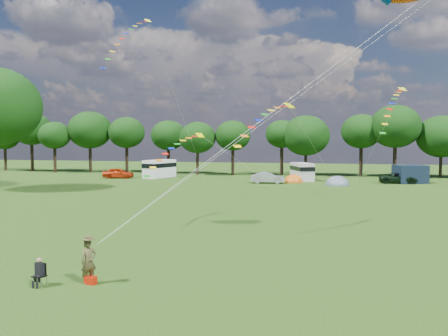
% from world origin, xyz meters
% --- Properties ---
extents(ground_plane, '(180.00, 180.00, 0.00)m').
position_xyz_m(ground_plane, '(0.00, 0.00, 0.00)').
color(ground_plane, black).
rests_on(ground_plane, ground).
extents(tree_line, '(102.98, 10.98, 10.27)m').
position_xyz_m(tree_line, '(5.30, 54.99, 6.35)').
color(tree_line, black).
rests_on(tree_line, ground).
extents(car_a, '(4.54, 2.25, 1.45)m').
position_xyz_m(car_a, '(-23.43, 44.80, 0.73)').
color(car_a, '#BB2E0C').
rests_on(car_a, ground).
extents(car_b, '(4.05, 1.93, 1.38)m').
position_xyz_m(car_b, '(-2.09, 41.83, 0.69)').
color(car_b, gray).
rests_on(car_b, ground).
extents(car_d, '(4.79, 2.27, 1.29)m').
position_xyz_m(car_d, '(13.68, 45.26, 0.64)').
color(car_d, black).
rests_on(car_d, ground).
extents(campervan_b, '(3.70, 5.54, 2.51)m').
position_xyz_m(campervan_b, '(-18.23, 47.18, 1.35)').
color(campervan_b, white).
rests_on(campervan_b, ground).
extents(campervan_c, '(3.58, 5.11, 2.30)m').
position_xyz_m(campervan_c, '(1.77, 46.97, 1.24)').
color(campervan_c, silver).
rests_on(campervan_c, ground).
extents(tent_orange, '(2.51, 2.75, 1.96)m').
position_xyz_m(tent_orange, '(0.87, 43.93, 0.02)').
color(tent_orange, '#CC5A11').
rests_on(tent_orange, ground).
extents(tent_greyblue, '(2.95, 3.23, 2.19)m').
position_xyz_m(tent_greyblue, '(6.31, 41.32, 0.02)').
color(tent_greyblue, slate).
rests_on(tent_greyblue, ground).
extents(awning_navy, '(4.31, 3.89, 2.24)m').
position_xyz_m(awning_navy, '(15.14, 46.01, 1.12)').
color(awning_navy, black).
rests_on(awning_navy, ground).
extents(kite_flyer, '(0.73, 0.76, 1.74)m').
position_xyz_m(kite_flyer, '(-3.23, -1.76, 0.87)').
color(kite_flyer, '#4C4627').
rests_on(kite_flyer, ground).
extents(camp_chair, '(0.55, 0.56, 1.11)m').
position_xyz_m(camp_chair, '(-4.93, -2.45, 0.66)').
color(camp_chair, '#99999E').
rests_on(camp_chair, ground).
extents(kite_bag, '(0.48, 0.36, 0.31)m').
position_xyz_m(kite_bag, '(-3.13, -1.82, 0.15)').
color(kite_bag, '#B51905').
rests_on(kite_bag, ground).
extents(streamer_kite_a, '(3.33, 5.60, 5.76)m').
position_xyz_m(streamer_kite_a, '(-14.37, 28.31, 16.04)').
color(streamer_kite_a, yellow).
rests_on(streamer_kite_a, ground).
extents(streamer_kite_b, '(4.36, 4.80, 3.84)m').
position_xyz_m(streamer_kite_b, '(-7.63, 23.29, 4.82)').
color(streamer_kite_b, '#CBD600').
rests_on(streamer_kite_b, ground).
extents(streamer_kite_c, '(3.15, 5.02, 2.82)m').
position_xyz_m(streamer_kite_c, '(2.16, 11.04, 7.01)').
color(streamer_kite_c, '#DBD800').
rests_on(streamer_kite_c, ground).
extents(streamer_kite_d, '(2.75, 5.10, 4.31)m').
position_xyz_m(streamer_kite_d, '(11.10, 26.89, 8.80)').
color(streamer_kite_d, yellow).
rests_on(streamer_kite_d, ground).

